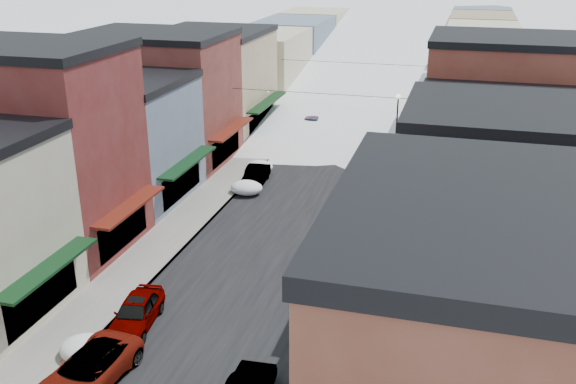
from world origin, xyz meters
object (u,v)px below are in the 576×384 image
Objects in this scene: car_white_suv at (88,371)px; car_dark_hatch at (256,176)px; streetlamp_near at (354,208)px; trash_can at (308,352)px; car_silver_sedan at (136,312)px.

car_white_suv is 25.32m from car_dark_hatch.
car_white_suv is 17.61m from streetlamp_near.
streetlamp_near is (0.00, 11.24, 2.48)m from trash_can.
car_silver_sedan is 1.05× the size of car_dark_hatch.
streetlamp_near is (8.94, 10.41, 2.37)m from car_silver_sedan.
car_silver_sedan is 13.92m from streetlamp_near.
trash_can is 11.51m from streetlamp_near.
trash_can is (8.70, 3.89, -0.09)m from car_white_suv.
car_white_suv is 1.20× the size of car_silver_sedan.
streetlamp_near reaches higher than trash_can.
trash_can is at bearing 28.97° from car_white_suv.
car_silver_sedan is at bearing 174.67° from trash_can.
car_white_suv is at bearing -119.91° from streetlamp_near.
car_dark_hatch is 23.44m from trash_can.
car_dark_hatch is at bearing 133.01° from streetlamp_near.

